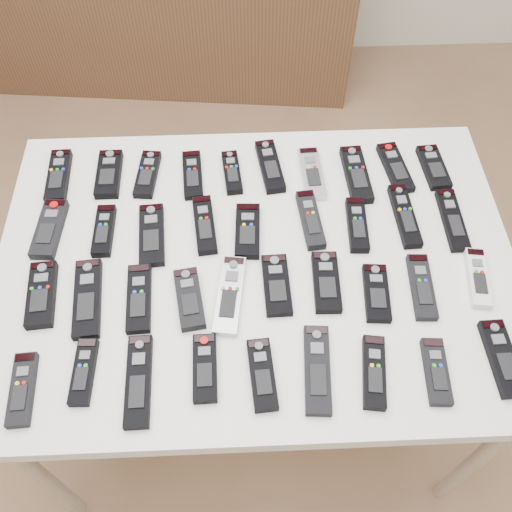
{
  "coord_description": "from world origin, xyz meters",
  "views": [
    {
      "loc": [
        0.01,
        -0.7,
        1.91
      ],
      "look_at": [
        0.04,
        0.07,
        0.8
      ],
      "focal_mm": 40.0,
      "sensor_mm": 36.0,
      "label": 1
    }
  ],
  "objects_px": {
    "remote_25": "(326,282)",
    "remote_26": "(376,293)",
    "remote_20": "(88,298)",
    "remote_10": "(49,229)",
    "remote_32": "(205,368)",
    "remote_4": "(232,173)",
    "remote_22": "(189,299)",
    "remote_29": "(22,389)",
    "remote_34": "(317,369)",
    "remote_5": "(270,166)",
    "table": "(256,274)",
    "remote_28": "(478,278)",
    "remote_18": "(452,220)",
    "remote_19": "(42,294)",
    "remote_1": "(109,174)",
    "remote_7": "(356,174)",
    "remote_2": "(147,174)",
    "remote_15": "(310,220)",
    "remote_23": "(230,295)",
    "remote_30": "(84,372)",
    "remote_35": "(374,372)",
    "remote_11": "(104,231)",
    "remote_31": "(139,381)",
    "remote_14": "(248,231)",
    "remote_12": "(152,235)",
    "remote_33": "(262,375)",
    "remote_6": "(312,174)",
    "remote_13": "(205,225)",
    "remote_27": "(422,287)",
    "remote_36": "(436,372)",
    "remote_9": "(434,167)",
    "remote_16": "(357,225)",
    "remote_0": "(59,176)",
    "remote_8": "(395,168)",
    "remote_37": "(502,358)",
    "remote_3": "(193,175)",
    "remote_24": "(277,285)",
    "remote_17": "(405,216)"
  },
  "relations": [
    {
      "from": "remote_8",
      "to": "remote_31",
      "type": "height_order",
      "value": "same"
    },
    {
      "from": "remote_5",
      "to": "remote_28",
      "type": "distance_m",
      "value": 0.6
    },
    {
      "from": "table",
      "to": "remote_15",
      "type": "height_order",
      "value": "remote_15"
    },
    {
      "from": "remote_29",
      "to": "remote_34",
      "type": "distance_m",
      "value": 0.61
    },
    {
      "from": "remote_25",
      "to": "remote_26",
      "type": "xyz_separation_m",
      "value": [
        0.11,
        -0.03,
        -0.0
      ]
    },
    {
      "from": "remote_27",
      "to": "remote_37",
      "type": "bearing_deg",
      "value": -51.03
    },
    {
      "from": "remote_25",
      "to": "remote_19",
      "type": "bearing_deg",
      "value": -177.63
    },
    {
      "from": "remote_8",
      "to": "remote_23",
      "type": "relative_size",
      "value": 0.85
    },
    {
      "from": "remote_10",
      "to": "remote_11",
      "type": "xyz_separation_m",
      "value": [
        0.14,
        -0.01,
        -0.0
      ]
    },
    {
      "from": "remote_5",
      "to": "remote_22",
      "type": "xyz_separation_m",
      "value": [
        -0.21,
        -0.4,
        0.0
      ]
    },
    {
      "from": "remote_23",
      "to": "remote_24",
      "type": "height_order",
      "value": "remote_23"
    },
    {
      "from": "remote_4",
      "to": "remote_22",
      "type": "distance_m",
      "value": 0.4
    },
    {
      "from": "remote_24",
      "to": "remote_2",
      "type": "bearing_deg",
      "value": 130.14
    },
    {
      "from": "remote_6",
      "to": "remote_30",
      "type": "distance_m",
      "value": 0.76
    },
    {
      "from": "remote_18",
      "to": "remote_19",
      "type": "distance_m",
      "value": 1.01
    },
    {
      "from": "remote_27",
      "to": "remote_4",
      "type": "bearing_deg",
      "value": 142.12
    },
    {
      "from": "remote_11",
      "to": "remote_31",
      "type": "distance_m",
      "value": 0.41
    },
    {
      "from": "remote_13",
      "to": "remote_33",
      "type": "xyz_separation_m",
      "value": [
        0.12,
        -0.4,
        -0.0
      ]
    },
    {
      "from": "remote_13",
      "to": "remote_28",
      "type": "height_order",
      "value": "remote_13"
    },
    {
      "from": "remote_2",
      "to": "remote_26",
      "type": "bearing_deg",
      "value": -29.53
    },
    {
      "from": "table",
      "to": "remote_22",
      "type": "height_order",
      "value": "remote_22"
    },
    {
      "from": "remote_15",
      "to": "remote_23",
      "type": "height_order",
      "value": "remote_15"
    },
    {
      "from": "remote_26",
      "to": "remote_33",
      "type": "relative_size",
      "value": 0.94
    },
    {
      "from": "remote_1",
      "to": "remote_28",
      "type": "xyz_separation_m",
      "value": [
        0.89,
        -0.36,
        -0.0
      ]
    },
    {
      "from": "remote_32",
      "to": "remote_4",
      "type": "bearing_deg",
      "value": 82.01
    },
    {
      "from": "remote_11",
      "to": "remote_33",
      "type": "height_order",
      "value": "remote_33"
    },
    {
      "from": "remote_14",
      "to": "remote_20",
      "type": "distance_m",
      "value": 0.41
    },
    {
      "from": "remote_36",
      "to": "remote_10",
      "type": "bearing_deg",
      "value": 158.35
    },
    {
      "from": "remote_20",
      "to": "remote_10",
      "type": "bearing_deg",
      "value": 115.47
    },
    {
      "from": "remote_1",
      "to": "remote_19",
      "type": "xyz_separation_m",
      "value": [
        -0.11,
        -0.37,
        0.0
      ]
    },
    {
      "from": "remote_12",
      "to": "table",
      "type": "bearing_deg",
      "value": -21.59
    },
    {
      "from": "remote_0",
      "to": "remote_23",
      "type": "relative_size",
      "value": 0.87
    },
    {
      "from": "remote_7",
      "to": "remote_34",
      "type": "bearing_deg",
      "value": -109.15
    },
    {
      "from": "table",
      "to": "remote_23",
      "type": "xyz_separation_m",
      "value": [
        -0.06,
        -0.1,
        0.07
      ]
    },
    {
      "from": "remote_7",
      "to": "remote_22",
      "type": "distance_m",
      "value": 0.57
    },
    {
      "from": "remote_3",
      "to": "remote_4",
      "type": "bearing_deg",
      "value": -2.23
    },
    {
      "from": "remote_7",
      "to": "remote_1",
      "type": "bearing_deg",
      "value": 174.69
    },
    {
      "from": "remote_15",
      "to": "remote_32",
      "type": "xyz_separation_m",
      "value": [
        -0.26,
        -0.39,
        -0.0
      ]
    },
    {
      "from": "remote_1",
      "to": "remote_14",
      "type": "distance_m",
      "value": 0.42
    },
    {
      "from": "remote_15",
      "to": "remote_25",
      "type": "distance_m",
      "value": 0.19
    },
    {
      "from": "remote_1",
      "to": "remote_34",
      "type": "relative_size",
      "value": 0.8
    },
    {
      "from": "remote_1",
      "to": "remote_7",
      "type": "bearing_deg",
      "value": -3.0
    },
    {
      "from": "remote_20",
      "to": "remote_29",
      "type": "height_order",
      "value": "same"
    },
    {
      "from": "remote_18",
      "to": "remote_2",
      "type": "bearing_deg",
      "value": 166.81
    },
    {
      "from": "remote_3",
      "to": "remote_17",
      "type": "bearing_deg",
      "value": -20.66
    },
    {
      "from": "remote_30",
      "to": "remote_35",
      "type": "distance_m",
      "value": 0.61
    },
    {
      "from": "remote_16",
      "to": "remote_26",
      "type": "height_order",
      "value": "remote_16"
    },
    {
      "from": "table",
      "to": "remote_1",
      "type": "distance_m",
      "value": 0.48
    },
    {
      "from": "remote_31",
      "to": "remote_9",
      "type": "bearing_deg",
      "value": 36.18
    },
    {
      "from": "remote_7",
      "to": "remote_13",
      "type": "distance_m",
      "value": 0.43
    }
  ]
}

